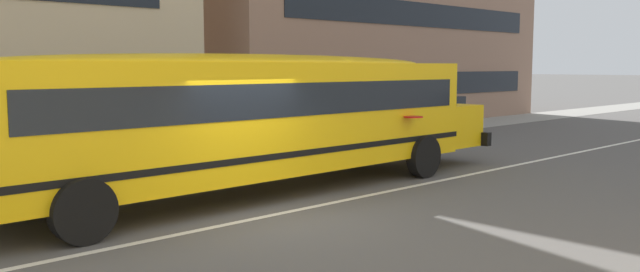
% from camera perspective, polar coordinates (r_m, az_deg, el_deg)
% --- Properties ---
extents(ground_plane, '(400.00, 400.00, 0.00)m').
position_cam_1_polar(ground_plane, '(12.07, -4.94, -7.06)').
color(ground_plane, '#54514F').
extents(sidewalk_far, '(120.00, 3.00, 0.01)m').
position_cam_1_polar(sidewalk_far, '(18.99, -20.63, -2.57)').
color(sidewalk_far, gray).
rests_on(sidewalk_far, ground_plane).
extents(lane_centreline, '(110.00, 0.16, 0.01)m').
position_cam_1_polar(lane_centreline, '(12.07, -4.94, -7.05)').
color(lane_centreline, silver).
rests_on(lane_centreline, ground_plane).
extents(school_bus, '(13.45, 3.18, 3.00)m').
position_cam_1_polar(school_bus, '(14.12, -5.17, 2.19)').
color(school_bus, yellow).
rests_on(school_bus, ground_plane).
extents(parked_car_silver_near_corner, '(3.93, 1.94, 1.64)m').
position_cam_1_polar(parked_car_silver_near_corner, '(24.33, 9.79, 1.55)').
color(parked_car_silver_near_corner, '#B7BABF').
rests_on(parked_car_silver_near_corner, ground_plane).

